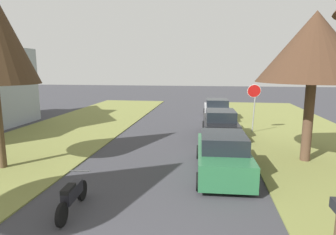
{
  "coord_description": "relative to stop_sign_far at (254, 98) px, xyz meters",
  "views": [
    {
      "loc": [
        1.6,
        -2.96,
        3.94
      ],
      "look_at": [
        -0.13,
        9.12,
        1.79
      ],
      "focal_mm": 30.24,
      "sensor_mm": 36.0,
      "label": 1
    }
  ],
  "objects": [
    {
      "name": "stop_sign_far",
      "position": [
        0.0,
        0.0,
        0.0
      ],
      "size": [
        0.81,
        0.67,
        2.92
      ],
      "color": "#9EA0A5",
      "rests_on": "grass_verge_right"
    },
    {
      "name": "street_tree_right_mid_a",
      "position": [
        1.42,
        -5.24,
        2.58
      ],
      "size": [
        4.46,
        4.46,
        6.12
      ],
      "color": "#503828",
      "rests_on": "grass_verge_right"
    },
    {
      "name": "parked_sedan_green",
      "position": [
        -2.15,
        -7.18,
        -1.43
      ],
      "size": [
        2.09,
        4.47,
        1.57
      ],
      "color": "#28663D",
      "rests_on": "ground"
    },
    {
      "name": "parked_sedan_black",
      "position": [
        -2.02,
        -1.3,
        -1.43
      ],
      "size": [
        2.09,
        4.47,
        1.57
      ],
      "color": "black",
      "rests_on": "ground"
    },
    {
      "name": "parked_sedan_silver",
      "position": [
        -2.06,
        4.53,
        -1.43
      ],
      "size": [
        2.09,
        4.47,
        1.57
      ],
      "color": "#BCBCC1",
      "rests_on": "ground"
    },
    {
      "name": "parked_motorcycle",
      "position": [
        -6.37,
        -10.72,
        -1.67
      ],
      "size": [
        0.6,
        2.05,
        0.97
      ],
      "color": "black",
      "rests_on": "ground"
    }
  ]
}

